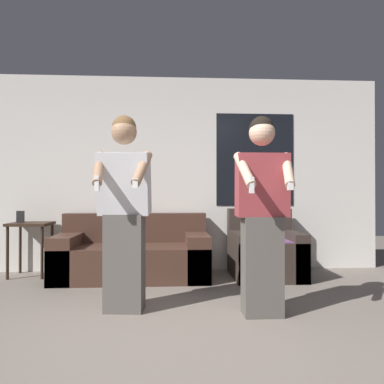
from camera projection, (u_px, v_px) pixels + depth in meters
The scene contains 7 objects.
ground_plane at pixel (199, 367), 2.27m from camera, with size 14.00×14.00×0.00m, color slate.
wall_back at pixel (184, 173), 5.27m from camera, with size 5.59×0.07×2.70m.
couch at pixel (133, 255), 4.74m from camera, with size 1.89×0.90×0.80m.
armchair at pixel (265, 253), 4.80m from camera, with size 0.85×0.87×0.86m.
side_table at pixel (31, 231), 4.84m from camera, with size 0.50×0.48×0.84m.
person_left at pixel (124, 212), 3.37m from camera, with size 0.52×0.52×1.76m.
person_right at pixel (262, 214), 3.26m from camera, with size 0.51×0.46×1.74m.
Camera 1 is at (-0.18, -2.28, 1.04)m, focal length 35.00 mm.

